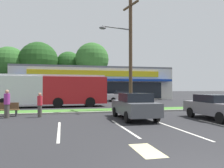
{
  "coord_description": "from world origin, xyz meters",
  "views": [
    {
      "loc": [
        -3.16,
        -3.87,
        1.92
      ],
      "look_at": [
        1.89,
        18.1,
        2.34
      ],
      "focal_mm": 35.06,
      "sensor_mm": 36.0,
      "label": 1
    }
  ],
  "objects_px": {
    "car_2": "(122,96)",
    "car_4": "(83,97)",
    "car_0": "(216,107)",
    "car_1": "(134,106)",
    "utility_pole": "(129,50)",
    "pedestrian_by_pole": "(7,104)",
    "bus_stop_bench": "(6,109)",
    "city_bus": "(49,90)",
    "pedestrian_near_bench": "(40,105)"
  },
  "relations": [
    {
      "from": "car_2",
      "to": "car_4",
      "type": "height_order",
      "value": "car_2"
    },
    {
      "from": "car_0",
      "to": "car_1",
      "type": "height_order",
      "value": "car_1"
    },
    {
      "from": "utility_pole",
      "to": "car_1",
      "type": "height_order",
      "value": "utility_pole"
    },
    {
      "from": "car_0",
      "to": "pedestrian_by_pole",
      "type": "bearing_deg",
      "value": -105.91
    },
    {
      "from": "utility_pole",
      "to": "bus_stop_bench",
      "type": "distance_m",
      "value": 10.42
    },
    {
      "from": "city_bus",
      "to": "bus_stop_bench",
      "type": "xyz_separation_m",
      "value": [
        -2.37,
        -7.11,
        -1.26
      ]
    },
    {
      "from": "car_1",
      "to": "car_4",
      "type": "bearing_deg",
      "value": 6.43
    },
    {
      "from": "car_1",
      "to": "car_0",
      "type": "bearing_deg",
      "value": -105.45
    },
    {
      "from": "utility_pole",
      "to": "car_4",
      "type": "relative_size",
      "value": 2.29
    },
    {
      "from": "pedestrian_near_bench",
      "to": "car_0",
      "type": "bearing_deg",
      "value": 9.41
    },
    {
      "from": "bus_stop_bench",
      "to": "car_1",
      "type": "relative_size",
      "value": 0.36
    },
    {
      "from": "car_1",
      "to": "pedestrian_by_pole",
      "type": "bearing_deg",
      "value": 73.8
    },
    {
      "from": "city_bus",
      "to": "car_2",
      "type": "relative_size",
      "value": 2.6
    },
    {
      "from": "car_4",
      "to": "car_1",
      "type": "bearing_deg",
      "value": -83.57
    },
    {
      "from": "pedestrian_by_pole",
      "to": "car_2",
      "type": "bearing_deg",
      "value": -110.65
    },
    {
      "from": "pedestrian_near_bench",
      "to": "utility_pole",
      "type": "bearing_deg",
      "value": 48.07
    },
    {
      "from": "car_0",
      "to": "pedestrian_near_bench",
      "type": "height_order",
      "value": "pedestrian_near_bench"
    },
    {
      "from": "car_1",
      "to": "car_4",
      "type": "distance_m",
      "value": 15.13
    },
    {
      "from": "car_0",
      "to": "car_4",
      "type": "xyz_separation_m",
      "value": [
        -6.48,
        16.36,
        -0.04
      ]
    },
    {
      "from": "car_0",
      "to": "bus_stop_bench",
      "type": "bearing_deg",
      "value": -108.66
    },
    {
      "from": "city_bus",
      "to": "pedestrian_near_bench",
      "type": "xyz_separation_m",
      "value": [
        -0.17,
        -7.84,
        -0.95
      ]
    },
    {
      "from": "pedestrian_near_bench",
      "to": "car_1",
      "type": "bearing_deg",
      "value": 6.79
    },
    {
      "from": "bus_stop_bench",
      "to": "pedestrian_near_bench",
      "type": "bearing_deg",
      "value": 161.66
    },
    {
      "from": "car_0",
      "to": "car_1",
      "type": "relative_size",
      "value": 1.0
    },
    {
      "from": "city_bus",
      "to": "bus_stop_bench",
      "type": "height_order",
      "value": "city_bus"
    },
    {
      "from": "utility_pole",
      "to": "city_bus",
      "type": "height_order",
      "value": "utility_pole"
    },
    {
      "from": "car_2",
      "to": "car_4",
      "type": "distance_m",
      "value": 5.98
    },
    {
      "from": "city_bus",
      "to": "car_1",
      "type": "distance_m",
      "value": 11.6
    },
    {
      "from": "car_1",
      "to": "bus_stop_bench",
      "type": "bearing_deg",
      "value": 69.46
    },
    {
      "from": "utility_pole",
      "to": "car_2",
      "type": "xyz_separation_m",
      "value": [
        2.75,
        12.31,
        -4.34
      ]
    },
    {
      "from": "city_bus",
      "to": "car_4",
      "type": "distance_m",
      "value": 6.38
    },
    {
      "from": "bus_stop_bench",
      "to": "car_2",
      "type": "distance_m",
      "value": 18.46
    },
    {
      "from": "pedestrian_by_pole",
      "to": "car_0",
      "type": "bearing_deg",
      "value": -178.26
    },
    {
      "from": "car_2",
      "to": "car_1",
      "type": "bearing_deg",
      "value": 77.09
    },
    {
      "from": "city_bus",
      "to": "car_1",
      "type": "relative_size",
      "value": 2.58
    },
    {
      "from": "car_2",
      "to": "pedestrian_near_bench",
      "type": "xyz_separation_m",
      "value": [
        -9.71,
        -14.83,
        0.03
      ]
    },
    {
      "from": "city_bus",
      "to": "pedestrian_by_pole",
      "type": "relative_size",
      "value": 6.38
    },
    {
      "from": "city_bus",
      "to": "car_0",
      "type": "height_order",
      "value": "city_bus"
    },
    {
      "from": "car_2",
      "to": "pedestrian_by_pole",
      "type": "height_order",
      "value": "pedestrian_by_pole"
    },
    {
      "from": "utility_pole",
      "to": "car_4",
      "type": "xyz_separation_m",
      "value": [
        -2.87,
        10.25,
        -4.38
      ]
    },
    {
      "from": "car_0",
      "to": "car_2",
      "type": "bearing_deg",
      "value": -177.3
    },
    {
      "from": "bus_stop_bench",
      "to": "car_0",
      "type": "xyz_separation_m",
      "value": [
        12.78,
        -4.32,
        0.28
      ]
    },
    {
      "from": "city_bus",
      "to": "car_1",
      "type": "xyz_separation_m",
      "value": [
        5.62,
        -10.1,
        -0.95
      ]
    },
    {
      "from": "car_0",
      "to": "pedestrian_by_pole",
      "type": "relative_size",
      "value": 2.47
    },
    {
      "from": "utility_pole",
      "to": "car_0",
      "type": "height_order",
      "value": "utility_pole"
    },
    {
      "from": "pedestrian_near_bench",
      "to": "pedestrian_by_pole",
      "type": "xyz_separation_m",
      "value": [
        -2.01,
        0.0,
        0.1
      ]
    },
    {
      "from": "utility_pole",
      "to": "pedestrian_near_bench",
      "type": "xyz_separation_m",
      "value": [
        -6.96,
        -2.52,
        -4.31
      ]
    },
    {
      "from": "car_1",
      "to": "car_2",
      "type": "distance_m",
      "value": 17.54
    },
    {
      "from": "car_1",
      "to": "pedestrian_near_bench",
      "type": "bearing_deg",
      "value": 68.64
    },
    {
      "from": "utility_pole",
      "to": "car_0",
      "type": "distance_m",
      "value": 8.32
    }
  ]
}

